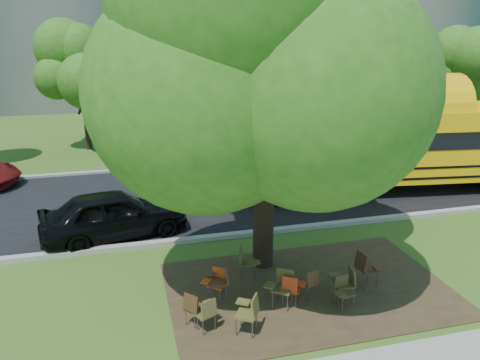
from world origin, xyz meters
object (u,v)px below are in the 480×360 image
object	(u,v)px
chair_5	(343,289)
chair_6	(346,280)
chair_7	(366,266)
chair_0	(207,311)
chair_8	(220,277)
main_tree	(266,52)
chair_3	(282,284)
chair_2	(249,310)
black_car	(115,214)
chair_4	(292,287)
chair_9	(217,280)
chair_11	(311,280)
school_bus	(417,142)
chair_1	(195,306)
chair_10	(246,260)

from	to	relation	value
chair_5	chair_6	bearing A→B (deg)	-134.87
chair_7	chair_5	bearing A→B (deg)	-59.24
chair_0	chair_8	xyz separation A→B (m)	(0.54, 1.17, 0.09)
main_tree	chair_7	distance (m)	5.84
chair_3	chair_0	bearing A→B (deg)	52.67
chair_2	black_car	size ratio (longest dim) A/B	0.20
chair_3	chair_8	xyz separation A→B (m)	(-1.36, 0.64, 0.02)
chair_2	chair_4	world-z (taller)	chair_2
chair_0	chair_9	world-z (taller)	chair_0
chair_2	chair_6	bearing A→B (deg)	-44.76
chair_0	chair_2	world-z (taller)	chair_2
chair_2	chair_5	distance (m)	2.41
chair_0	chair_3	size ratio (longest dim) A/B	0.88
chair_6	chair_11	bearing A→B (deg)	73.89
chair_8	chair_11	size ratio (longest dim) A/B	1.24
chair_6	chair_4	bearing A→B (deg)	91.82
main_tree	chair_6	xyz separation A→B (m)	(1.38, -2.22, -5.16)
chair_2	chair_8	size ratio (longest dim) A/B	0.96
chair_3	chair_8	distance (m)	1.50
school_bus	chair_6	distance (m)	9.64
chair_0	chair_3	xyz separation A→B (m)	(1.90, 0.53, 0.07)
chair_4	chair_9	size ratio (longest dim) A/B	1.01
school_bus	chair_3	xyz separation A→B (m)	(-8.05, -6.79, -1.36)
chair_1	chair_8	xyz separation A→B (m)	(0.75, 0.94, 0.07)
chair_9	chair_7	bearing A→B (deg)	-147.58
chair_11	school_bus	bearing A→B (deg)	27.39
chair_1	chair_11	bearing A→B (deg)	57.53
school_bus	chair_7	world-z (taller)	school_bus
chair_1	chair_2	size ratio (longest dim) A/B	0.91
chair_6	chair_0	bearing A→B (deg)	102.82
chair_2	chair_8	xyz separation A→B (m)	(-0.33, 1.47, 0.02)
chair_5	chair_9	size ratio (longest dim) A/B	1.00
school_bus	chair_4	xyz separation A→B (m)	(-7.83, -6.85, -1.43)
chair_2	chair_4	bearing A→B (deg)	-27.27
black_car	chair_4	bearing A→B (deg)	-152.58
chair_1	chair_8	world-z (taller)	chair_8
chair_5	chair_1	bearing A→B (deg)	-9.53
chair_5	chair_8	bearing A→B (deg)	-29.06
chair_3	chair_1	bearing A→B (deg)	45.32
chair_0	chair_11	size ratio (longest dim) A/B	1.05
chair_3	chair_4	bearing A→B (deg)	-159.58
main_tree	chair_2	size ratio (longest dim) A/B	10.20
chair_7	black_car	xyz separation A→B (m)	(-6.09, 4.73, 0.17)
chair_2	chair_10	xyz separation A→B (m)	(0.53, 2.24, -0.01)
main_tree	chair_10	bearing A→B (deg)	-136.92
chair_0	chair_7	world-z (taller)	chair_7
school_bus	chair_0	size ratio (longest dim) A/B	17.11
chair_8	chair_4	bearing A→B (deg)	-108.83
chair_7	chair_8	distance (m)	3.70
black_car	chair_2	bearing A→B (deg)	-165.62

